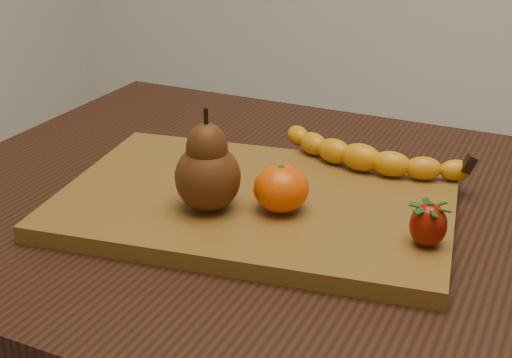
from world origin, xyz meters
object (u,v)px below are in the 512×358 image
at_px(pear, 207,160).
at_px(table, 318,280).
at_px(cutting_board, 256,202).
at_px(mandarin, 281,188).

bearing_deg(pear, table, 40.95).
bearing_deg(table, pear, -139.05).
bearing_deg(pear, cutting_board, 57.25).
height_order(pear, mandarin, pear).
relative_size(table, mandarin, 16.22).
bearing_deg(mandarin, cutting_board, 150.73).
bearing_deg(mandarin, pear, -158.92).
bearing_deg(table, cutting_board, -152.21).
xyz_separation_m(pear, mandarin, (0.08, 0.03, -0.03)).
distance_m(table, pear, 0.22).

